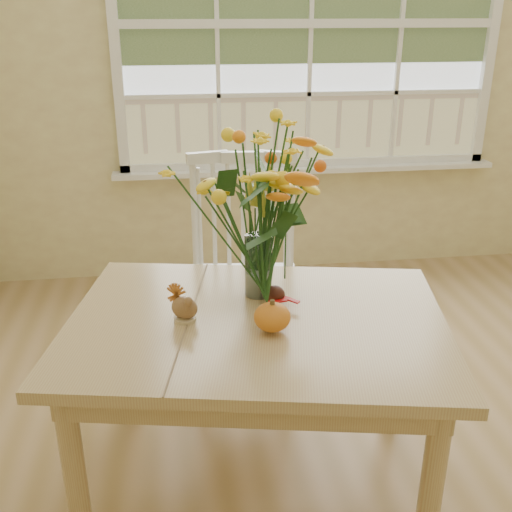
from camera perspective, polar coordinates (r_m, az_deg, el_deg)
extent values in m
cube|color=#CDB983|center=(3.79, 5.03, 18.19)|extent=(4.00, 0.02, 2.70)
cube|color=silver|center=(3.77, 5.19, 21.20)|extent=(2.20, 0.00, 1.60)
cube|color=white|center=(3.83, 4.92, 8.22)|extent=(2.42, 0.12, 0.03)
cube|color=tan|center=(2.01, 0.08, -6.54)|extent=(1.40, 1.12, 0.04)
cube|color=tan|center=(2.05, 0.08, -8.25)|extent=(1.26, 0.98, 0.10)
cylinder|color=tan|center=(2.02, -16.89, -19.23)|extent=(0.07, 0.07, 0.63)
cylinder|color=tan|center=(2.57, -11.68, -8.76)|extent=(0.07, 0.07, 0.63)
cylinder|color=tan|center=(1.97, 16.36, -20.46)|extent=(0.07, 0.07, 0.63)
cylinder|color=tan|center=(2.53, 12.96, -9.43)|extent=(0.07, 0.07, 0.63)
cube|color=white|center=(2.64, -1.15, -3.14)|extent=(0.52, 0.50, 0.05)
cube|color=white|center=(2.70, -1.25, 3.77)|extent=(0.48, 0.09, 0.54)
cylinder|color=white|center=(2.61, -5.19, -9.90)|extent=(0.04, 0.04, 0.47)
cylinder|color=white|center=(2.91, -4.82, -6.22)|extent=(0.04, 0.04, 0.47)
cylinder|color=white|center=(2.61, 3.06, -9.79)|extent=(0.04, 0.04, 0.47)
cylinder|color=white|center=(2.91, 2.50, -6.13)|extent=(0.04, 0.04, 0.47)
cylinder|color=white|center=(2.13, 0.24, -0.91)|extent=(0.10, 0.10, 0.22)
ellipsoid|color=orange|center=(1.91, 1.55, -5.97)|extent=(0.12, 0.12, 0.09)
cylinder|color=#CCB78C|center=(2.01, -6.77, -5.94)|extent=(0.07, 0.07, 0.01)
ellipsoid|color=brown|center=(1.99, -6.82, -4.91)|extent=(0.11, 0.11, 0.08)
ellipsoid|color=#38160F|center=(2.09, 1.81, -3.78)|extent=(0.07, 0.07, 0.06)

